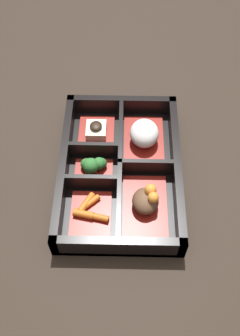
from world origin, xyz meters
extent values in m
plane|color=black|center=(0.00, 0.00, 0.00)|extent=(3.00, 3.00, 0.00)
cube|color=black|center=(0.00, 0.00, 0.01)|extent=(0.33, 0.22, 0.01)
cube|color=black|center=(0.00, -0.10, 0.02)|extent=(0.33, 0.01, 0.05)
cube|color=black|center=(0.00, 0.10, 0.02)|extent=(0.33, 0.01, 0.05)
cube|color=black|center=(-0.16, 0.00, 0.02)|extent=(0.01, 0.22, 0.05)
cube|color=black|center=(0.16, 0.00, 0.02)|extent=(0.01, 0.22, 0.05)
cube|color=black|center=(0.00, 0.00, 0.02)|extent=(0.30, 0.01, 0.05)
cube|color=black|center=(-0.04, -0.05, 0.02)|extent=(0.01, 0.09, 0.05)
cube|color=black|center=(0.04, -0.05, 0.02)|extent=(0.01, 0.09, 0.05)
cube|color=black|center=(0.00, 0.05, 0.02)|extent=(0.01, 0.10, 0.05)
cube|color=maroon|center=(-0.07, 0.05, 0.01)|extent=(0.13, 0.08, 0.01)
ellipsoid|color=silver|center=(-0.07, 0.05, 0.04)|extent=(0.06, 0.06, 0.05)
cube|color=maroon|center=(0.07, 0.05, 0.01)|extent=(0.13, 0.08, 0.01)
ellipsoid|color=brown|center=(0.07, 0.05, 0.03)|extent=(0.05, 0.05, 0.03)
sphere|color=orange|center=(0.08, 0.06, 0.05)|extent=(0.02, 0.02, 0.02)
sphere|color=orange|center=(0.06, 0.05, 0.05)|extent=(0.02, 0.02, 0.02)
cube|color=maroon|center=(-0.09, -0.05, 0.01)|extent=(0.09, 0.07, 0.01)
cube|color=beige|center=(-0.09, -0.05, 0.02)|extent=(0.04, 0.04, 0.02)
ellipsoid|color=black|center=(-0.09, -0.05, 0.04)|extent=(0.03, 0.02, 0.01)
cube|color=maroon|center=(0.00, -0.05, 0.01)|extent=(0.05, 0.07, 0.01)
sphere|color=#2D6B2D|center=(-0.01, -0.03, 0.03)|extent=(0.02, 0.02, 0.02)
sphere|color=#2D6B2D|center=(0.00, -0.05, 0.03)|extent=(0.03, 0.03, 0.03)
sphere|color=#2D6B2D|center=(-0.01, -0.06, 0.03)|extent=(0.02, 0.02, 0.02)
sphere|color=#2D6B2D|center=(-0.01, -0.04, 0.03)|extent=(0.02, 0.02, 0.02)
cube|color=maroon|center=(0.09, -0.05, 0.01)|extent=(0.09, 0.07, 0.01)
cylinder|color=#D1661E|center=(0.07, -0.06, 0.02)|extent=(0.04, 0.03, 0.01)
cylinder|color=#D1661E|center=(0.10, -0.06, 0.02)|extent=(0.02, 0.04, 0.01)
cylinder|color=#D1661E|center=(0.10, -0.04, 0.02)|extent=(0.02, 0.04, 0.01)
cylinder|color=#D1661E|center=(0.07, -0.05, 0.02)|extent=(0.04, 0.04, 0.01)
camera|label=1|loc=(0.41, 0.01, 0.63)|focal=42.00mm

